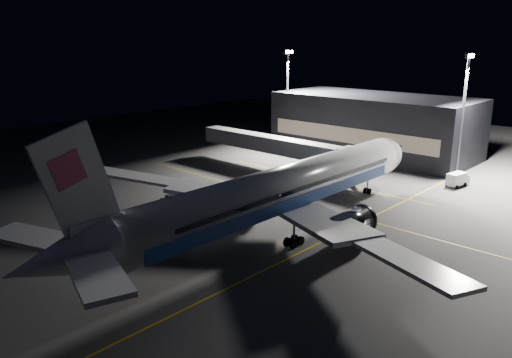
{
  "coord_description": "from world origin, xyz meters",
  "views": [
    {
      "loc": [
        -44.96,
        -37.14,
        22.93
      ],
      "look_at": [
        -0.72,
        3.72,
        6.0
      ],
      "focal_mm": 35.0,
      "sensor_mm": 36.0,
      "label": 1
    }
  ],
  "objects": [
    {
      "name": "guide_line_cross",
      "position": [
        0.0,
        -6.0,
        0.01
      ],
      "size": [
        70.0,
        0.25,
        0.01
      ],
      "primitive_type": "cube",
      "color": "gold",
      "rests_on": "ground"
    },
    {
      "name": "floodlight_mast_north",
      "position": [
        40.0,
        31.99,
        12.37
      ],
      "size": [
        2.4,
        0.68,
        20.7
      ],
      "color": "#59595E",
      "rests_on": "ground"
    },
    {
      "name": "ground",
      "position": [
        0.0,
        0.0,
        0.0
      ],
      "size": [
        200.0,
        200.0,
        0.0
      ],
      "primitive_type": "plane",
      "color": "#4C4C4F",
      "rests_on": "ground"
    },
    {
      "name": "airliner",
      "position": [
        -1.08,
        0.0,
        5.16
      ],
      "size": [
        61.48,
        54.22,
        16.64
      ],
      "color": "silver",
      "rests_on": "ground"
    },
    {
      "name": "safety_cone_a",
      "position": [
        3.43,
        6.1,
        0.3
      ],
      "size": [
        0.41,
        0.41,
        0.61
      ],
      "primitive_type": "cone",
      "color": "#D75E09",
      "rests_on": "ground"
    },
    {
      "name": "guide_line_main",
      "position": [
        10.0,
        0.0,
        0.01
      ],
      "size": [
        0.25,
        80.0,
        0.01
      ],
      "primitive_type": "cube",
      "color": "gold",
      "rests_on": "ground"
    },
    {
      "name": "floodlight_mast_south",
      "position": [
        40.0,
        -6.01,
        12.37
      ],
      "size": [
        2.4,
        0.67,
        20.7
      ],
      "color": "#59595E",
      "rests_on": "ground"
    },
    {
      "name": "jet_bridge",
      "position": [
        22.0,
        18.06,
        4.58
      ],
      "size": [
        3.6,
        34.4,
        6.3
      ],
      "color": "#B2B2B7",
      "rests_on": "ground"
    },
    {
      "name": "baggage_tug",
      "position": [
        -3.82,
        17.5,
        0.77
      ],
      "size": [
        2.47,
        2.06,
        1.67
      ],
      "rotation": [
        0.0,
        0.0,
        -0.1
      ],
      "color": "black",
      "rests_on": "ground"
    },
    {
      "name": "service_truck",
      "position": [
        33.86,
        -8.65,
        1.21
      ],
      "size": [
        4.67,
        2.53,
        2.27
      ],
      "rotation": [
        0.0,
        0.0,
        -0.17
      ],
      "color": "silver",
      "rests_on": "ground"
    },
    {
      "name": "safety_cone_c",
      "position": [
        2.05,
        7.63,
        0.31
      ],
      "size": [
        0.41,
        0.41,
        0.62
      ],
      "primitive_type": "cone",
      "color": "#D75E09",
      "rests_on": "ground"
    },
    {
      "name": "guide_line_side",
      "position": [
        22.0,
        10.0,
        0.01
      ],
      "size": [
        0.25,
        40.0,
        0.01
      ],
      "primitive_type": "cube",
      "color": "gold",
      "rests_on": "ground"
    },
    {
      "name": "safety_cone_b",
      "position": [
        6.0,
        12.89,
        0.26
      ],
      "size": [
        0.35,
        0.35,
        0.52
      ],
      "primitive_type": "cone",
      "color": "#D75E09",
      "rests_on": "ground"
    },
    {
      "name": "terminal",
      "position": [
        45.98,
        14.0,
        6.0
      ],
      "size": [
        18.12,
        40.0,
        12.0
      ],
      "color": "black",
      "rests_on": "ground"
    }
  ]
}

